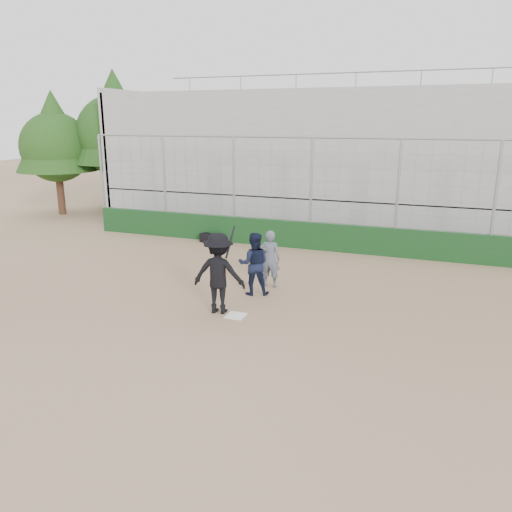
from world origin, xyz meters
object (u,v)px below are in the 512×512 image
(catcher_crouched, at_px, (254,274))
(batter_at_plate, at_px, (219,273))
(umpire, at_px, (270,261))
(equipment_bag, at_px, (209,238))

(catcher_crouched, bearing_deg, batter_at_plate, -103.15)
(umpire, bearing_deg, batter_at_plate, 76.81)
(catcher_crouched, relative_size, equipment_bag, 1.33)
(batter_at_plate, distance_m, catcher_crouched, 1.58)
(batter_at_plate, bearing_deg, catcher_crouched, 76.85)
(batter_at_plate, xyz_separation_m, catcher_crouched, (0.35, 1.48, -0.42))
(umpire, bearing_deg, equipment_bag, -46.87)
(umpire, relative_size, equipment_bag, 1.68)
(equipment_bag, bearing_deg, batter_at_plate, -62.30)
(catcher_crouched, height_order, umpire, umpire)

